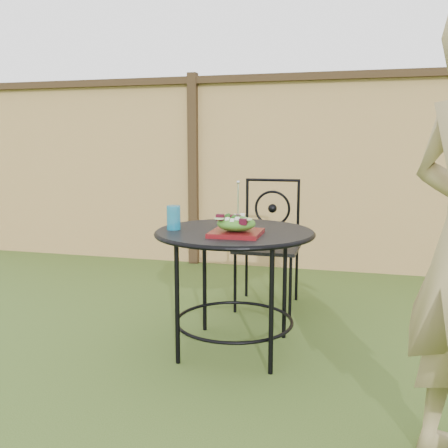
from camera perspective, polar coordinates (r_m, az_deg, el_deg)
name	(u,v)px	position (r m, az deg, el deg)	size (l,w,h in m)	color
ground	(298,364)	(2.92, 8.44, -15.60)	(60.00, 60.00, 0.00)	#2B4516
fence	(325,172)	(4.85, 11.52, 5.80)	(8.00, 0.12, 1.90)	tan
patio_table	(234,254)	(2.90, 1.20, -3.43)	(0.92, 0.92, 0.72)	black
patio_chair	(269,239)	(3.78, 5.14, -1.76)	(0.46, 0.46, 0.95)	black
salad_plate	(236,233)	(2.72, 1.40, -1.04)	(0.27, 0.27, 0.02)	#4E0B12
salad	(236,224)	(2.71, 1.41, 0.04)	(0.21, 0.21, 0.08)	#235614
fork	(238,200)	(2.69, 1.63, 2.77)	(0.01, 0.01, 0.18)	silver
drinking_glass	(174,218)	(2.90, -5.78, 0.74)	(0.08, 0.08, 0.14)	#0D739D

